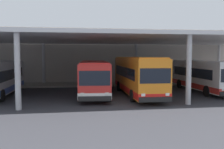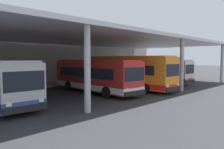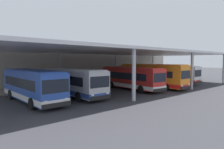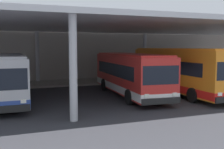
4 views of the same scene
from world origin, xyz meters
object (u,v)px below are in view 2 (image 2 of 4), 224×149
(bus_middle_bay, at_px, (95,76))
(banner_sign, at_px, (126,67))
(bus_departing, at_px, (153,71))
(bus_far_bay, at_px, (126,72))
(bench_waiting, at_px, (114,75))

(bus_middle_bay, height_order, banner_sign, banner_sign)
(bus_middle_bay, relative_size, bus_departing, 1.01)
(bus_far_bay, height_order, bus_departing, bus_far_bay)
(bus_far_bay, distance_m, banner_sign, 12.96)
(bench_waiting, bearing_deg, bus_departing, -95.39)
(bus_far_bay, relative_size, bus_departing, 1.08)
(bench_waiting, relative_size, banner_sign, 0.56)
(bus_departing, height_order, banner_sign, banner_sign)
(banner_sign, bearing_deg, bus_far_bay, -139.78)
(bus_middle_bay, distance_m, bench_waiting, 14.84)
(bus_middle_bay, xyz_separation_m, bus_far_bay, (4.02, -0.61, 0.19))
(bus_far_bay, relative_size, banner_sign, 3.56)
(bus_middle_bay, height_order, bus_departing, same)
(bus_departing, distance_m, banner_sign, 7.54)
(bench_waiting, bearing_deg, banner_sign, -24.99)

